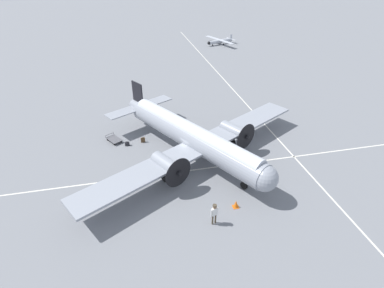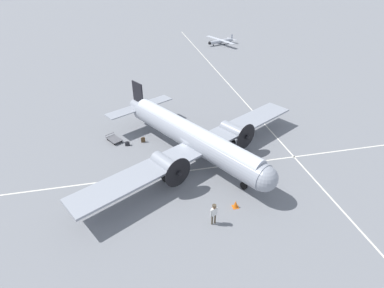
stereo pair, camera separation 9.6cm
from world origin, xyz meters
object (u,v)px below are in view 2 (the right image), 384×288
(baggage_cart, at_px, (114,139))
(suitcase_near_door, at_px, (127,144))
(suitcase_upright_spare, at_px, (143,140))
(traffic_cone, at_px, (236,204))
(crew_foreground, at_px, (214,212))
(light_aircraft_distant, at_px, (221,41))
(airliner_main, at_px, (194,138))

(baggage_cart, bearing_deg, suitcase_near_door, 17.99)
(suitcase_upright_spare, xyz_separation_m, baggage_cart, (3.09, -0.86, -0.00))
(suitcase_near_door, relative_size, traffic_cone, 0.74)
(crew_foreground, distance_m, suitcase_upright_spare, 13.76)
(suitcase_upright_spare, distance_m, light_aircraft_distant, 45.25)
(suitcase_upright_spare, relative_size, baggage_cart, 0.28)
(airliner_main, relative_size, suitcase_upright_spare, 40.22)
(airliner_main, xyz_separation_m, suitcase_upright_spare, (4.79, -4.22, -2.10))
(crew_foreground, distance_m, light_aircraft_distant, 55.71)
(airliner_main, distance_m, crew_foreground, 8.92)
(suitcase_near_door, height_order, suitcase_upright_spare, suitcase_upright_spare)
(suitcase_near_door, xyz_separation_m, baggage_cart, (1.38, -1.20, 0.05))
(traffic_cone, bearing_deg, light_aircraft_distant, -105.58)
(traffic_cone, bearing_deg, suitcase_near_door, -54.20)
(suitcase_upright_spare, xyz_separation_m, light_aircraft_distant, (-20.95, -40.11, 0.52))
(suitcase_near_door, bearing_deg, baggage_cart, -40.97)
(airliner_main, xyz_separation_m, traffic_cone, (-1.71, 7.51, -2.08))
(baggage_cart, bearing_deg, light_aircraft_distant, 117.47)
(suitcase_near_door, xyz_separation_m, suitcase_upright_spare, (-1.71, -0.35, 0.06))
(suitcase_near_door, height_order, baggage_cart, baggage_cart)
(baggage_cart, xyz_separation_m, traffic_cone, (-9.59, 12.58, 0.03))
(suitcase_upright_spare, relative_size, light_aircraft_distant, 0.06)
(airliner_main, height_order, baggage_cart, airliner_main)
(airliner_main, relative_size, baggage_cart, 11.24)
(suitcase_upright_spare, bearing_deg, traffic_cone, 119.00)
(airliner_main, relative_size, traffic_cone, 36.87)
(suitcase_near_door, bearing_deg, airliner_main, 149.20)
(airliner_main, xyz_separation_m, crew_foreground, (0.50, 8.83, -1.21))
(crew_foreground, bearing_deg, suitcase_upright_spare, 90.51)
(suitcase_upright_spare, bearing_deg, baggage_cart, -15.47)
(crew_foreground, distance_m, baggage_cart, 15.77)
(airliner_main, distance_m, light_aircraft_distant, 47.21)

